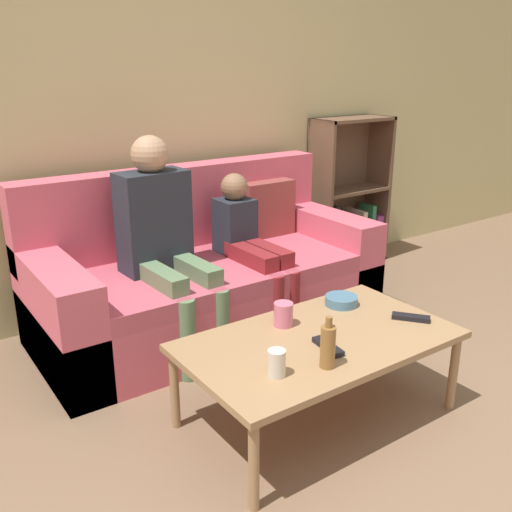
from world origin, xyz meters
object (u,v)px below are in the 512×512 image
bookshelf (346,212)px  tv_remote_0 (411,317)px  couch (206,278)px  person_child (251,245)px  tv_remote_1 (328,346)px  cup_near (283,314)px  bottle (328,346)px  cup_far (277,363)px  coffee_table (319,344)px  snack_bowl (341,301)px  person_adult (161,231)px

bookshelf → tv_remote_0: bearing=-124.8°
couch → person_child: bearing=-37.5°
tv_remote_0 → tv_remote_1: same height
cup_near → couch: bearing=81.5°
person_child → bottle: size_ratio=4.27×
bookshelf → tv_remote_1: (-1.60, -1.58, -0.00)m
cup_near → tv_remote_0: bearing=-29.2°
cup_far → bottle: 0.21m
coffee_table → bottle: 0.27m
tv_remote_0 → bottle: size_ratio=0.77×
tv_remote_1 → bottle: (-0.10, -0.11, 0.08)m
couch → bookshelf: bookshelf is taller
coffee_table → tv_remote_1: bearing=-111.5°
tv_remote_1 → snack_bowl: size_ratio=1.11×
tv_remote_0 → bottle: bottle is taller
tv_remote_0 → tv_remote_1: size_ratio=0.94×
tv_remote_0 → snack_bowl: (-0.15, 0.31, 0.01)m
cup_far → bottle: size_ratio=0.50×
bookshelf → cup_near: bearing=-141.2°
couch → snack_bowl: 0.94m
bookshelf → snack_bowl: size_ratio=7.14×
person_adult → coffee_table: bearing=-80.2°
couch → tv_remote_0: bearing=-72.7°
person_adult → cup_far: 1.19m
coffee_table → cup_far: bearing=-157.1°
person_adult → tv_remote_1: bearing=-83.2°
person_child → tv_remote_1: person_child is taller
tv_remote_1 → snack_bowl: 0.47m
person_child → tv_remote_0: bearing=-82.4°
couch → tv_remote_1: bearing=-95.8°
couch → snack_bowl: (0.23, -0.90, 0.12)m
coffee_table → person_adult: size_ratio=1.02×
couch → coffee_table: (-0.08, -1.11, 0.06)m
bookshelf → cup_far: 2.50m
person_adult → snack_bowl: (0.55, -0.81, -0.25)m
couch → cup_far: size_ratio=18.87×
tv_remote_0 → bookshelf: bearing=17.5°
tv_remote_1 → cup_far: bearing=-163.8°
bottle → cup_near: bearing=77.7°
person_child → bottle: 1.23m
person_adult → cup_near: (0.18, -0.83, -0.22)m
cup_far → tv_remote_0: bearing=2.8°
coffee_table → tv_remote_0: bearing=-12.6°
cup_near → bottle: (-0.08, -0.39, 0.04)m
person_adult → bottle: person_adult is taller
coffee_table → tv_remote_1: 0.11m
cup_far → tv_remote_1: (0.30, 0.05, -0.04)m
coffee_table → tv_remote_0: tv_remote_0 is taller
person_child → cup_far: 1.26m
snack_bowl → bottle: bottle is taller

